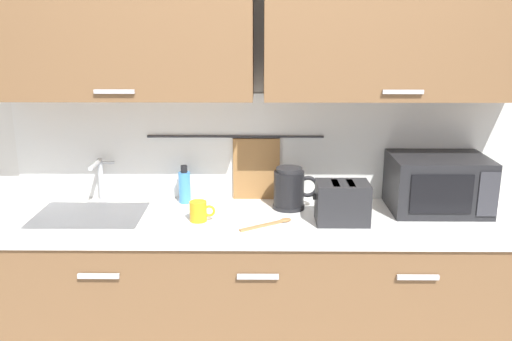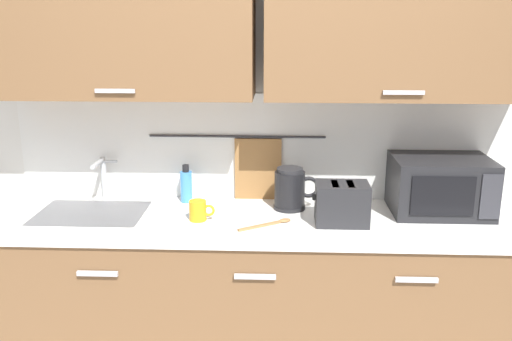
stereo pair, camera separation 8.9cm
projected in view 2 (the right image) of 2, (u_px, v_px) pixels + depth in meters
counter_unit at (256, 301)px, 2.78m from camera, size 2.53×0.64×0.90m
back_wall_assembly at (260, 80)px, 2.72m from camera, size 3.70×0.41×2.50m
sink_faucet at (102, 173)px, 2.88m from camera, size 0.09×0.17×0.22m
microwave at (440, 185)px, 2.69m from camera, size 0.46×0.35×0.27m
electric_kettle at (291, 189)px, 2.75m from camera, size 0.23×0.16×0.21m
dish_soap_bottle at (186, 186)px, 2.86m from camera, size 0.06×0.06×0.20m
mug_near_sink at (198, 211)px, 2.60m from camera, size 0.12×0.08×0.09m
toaster at (342, 203)px, 2.55m from camera, size 0.26×0.17×0.19m
wooden_spoon at (271, 223)px, 2.56m from camera, size 0.25×0.17×0.01m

